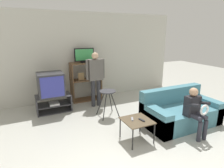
{
  "coord_description": "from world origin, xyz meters",
  "views": [
    {
      "loc": [
        -1.56,
        -1.34,
        2.0
      ],
      "look_at": [
        0.16,
        2.29,
        0.9
      ],
      "focal_mm": 30.0,
      "sensor_mm": 36.0,
      "label": 1
    }
  ],
  "objects_px": {
    "television_main": "(51,84)",
    "remote_control_white": "(132,119)",
    "couch": "(180,112)",
    "person_standing_adult": "(95,74)",
    "person_seated_child": "(195,109)",
    "snack_table": "(137,122)",
    "television_flat": "(84,56)",
    "folding_stool": "(108,95)",
    "tv_stand": "(54,103)",
    "media_shelf": "(86,81)",
    "remote_control_black": "(142,120)"
  },
  "relations": [
    {
      "from": "snack_table",
      "to": "person_seated_child",
      "type": "height_order",
      "value": "person_seated_child"
    },
    {
      "from": "television_main",
      "to": "remote_control_white",
      "type": "relative_size",
      "value": 4.39
    },
    {
      "from": "remote_control_white",
      "to": "couch",
      "type": "distance_m",
      "value": 1.35
    },
    {
      "from": "couch",
      "to": "person_standing_adult",
      "type": "bearing_deg",
      "value": 126.68
    },
    {
      "from": "media_shelf",
      "to": "person_seated_child",
      "type": "xyz_separation_m",
      "value": [
        1.3,
        -2.89,
        -0.02
      ]
    },
    {
      "from": "remote_control_black",
      "to": "person_standing_adult",
      "type": "bearing_deg",
      "value": 83.73
    },
    {
      "from": "media_shelf",
      "to": "snack_table",
      "type": "height_order",
      "value": "media_shelf"
    },
    {
      "from": "couch",
      "to": "person_seated_child",
      "type": "relative_size",
      "value": 1.72
    },
    {
      "from": "folding_stool",
      "to": "person_standing_adult",
      "type": "distance_m",
      "value": 0.84
    },
    {
      "from": "tv_stand",
      "to": "couch",
      "type": "xyz_separation_m",
      "value": [
        2.48,
        -1.92,
        0.05
      ]
    },
    {
      "from": "tv_stand",
      "to": "couch",
      "type": "relative_size",
      "value": 0.52
    },
    {
      "from": "television_main",
      "to": "remote_control_white",
      "type": "distance_m",
      "value": 2.39
    },
    {
      "from": "folding_stool",
      "to": "television_flat",
      "type": "bearing_deg",
      "value": 95.65
    },
    {
      "from": "tv_stand",
      "to": "media_shelf",
      "type": "xyz_separation_m",
      "value": [
        1.04,
        0.47,
        0.38
      ]
    },
    {
      "from": "remote_control_black",
      "to": "person_seated_child",
      "type": "distance_m",
      "value": 1.1
    },
    {
      "from": "folding_stool",
      "to": "remote_control_white",
      "type": "xyz_separation_m",
      "value": [
        -0.02,
        -1.18,
        -0.11
      ]
    },
    {
      "from": "snack_table",
      "to": "remote_control_white",
      "type": "xyz_separation_m",
      "value": [
        -0.07,
        0.06,
        0.05
      ]
    },
    {
      "from": "remote_control_white",
      "to": "television_flat",
      "type": "bearing_deg",
      "value": 121.32
    },
    {
      "from": "person_seated_child",
      "to": "remote_control_white",
      "type": "bearing_deg",
      "value": 162.68
    },
    {
      "from": "folding_stool",
      "to": "couch",
      "type": "xyz_separation_m",
      "value": [
        1.32,
        -1.04,
        -0.28
      ]
    },
    {
      "from": "media_shelf",
      "to": "remote_control_black",
      "type": "distance_m",
      "value": 2.65
    },
    {
      "from": "couch",
      "to": "tv_stand",
      "type": "bearing_deg",
      "value": 142.32
    },
    {
      "from": "media_shelf",
      "to": "person_standing_adult",
      "type": "bearing_deg",
      "value": -80.51
    },
    {
      "from": "folding_stool",
      "to": "person_seated_child",
      "type": "relative_size",
      "value": 0.68
    },
    {
      "from": "snack_table",
      "to": "television_main",
      "type": "bearing_deg",
      "value": 120.36
    },
    {
      "from": "tv_stand",
      "to": "remote_control_white",
      "type": "bearing_deg",
      "value": -60.87
    },
    {
      "from": "television_main",
      "to": "media_shelf",
      "type": "bearing_deg",
      "value": 23.17
    },
    {
      "from": "television_flat",
      "to": "folding_stool",
      "type": "height_order",
      "value": "television_flat"
    },
    {
      "from": "television_flat",
      "to": "couch",
      "type": "distance_m",
      "value": 3.02
    },
    {
      "from": "television_flat",
      "to": "remote_control_white",
      "type": "xyz_separation_m",
      "value": [
        0.12,
        -2.54,
        -0.92
      ]
    },
    {
      "from": "television_main",
      "to": "snack_table",
      "type": "xyz_separation_m",
      "value": [
        1.24,
        -2.12,
        -0.36
      ]
    },
    {
      "from": "television_main",
      "to": "couch",
      "type": "distance_m",
      "value": 3.2
    },
    {
      "from": "tv_stand",
      "to": "folding_stool",
      "type": "bearing_deg",
      "value": -37.07
    },
    {
      "from": "tv_stand",
      "to": "media_shelf",
      "type": "bearing_deg",
      "value": 24.23
    },
    {
      "from": "remote_control_black",
      "to": "person_standing_adult",
      "type": "relative_size",
      "value": 0.1
    },
    {
      "from": "snack_table",
      "to": "person_standing_adult",
      "type": "distance_m",
      "value": 2.07
    },
    {
      "from": "snack_table",
      "to": "couch",
      "type": "xyz_separation_m",
      "value": [
        1.27,
        0.19,
        -0.11
      ]
    },
    {
      "from": "person_seated_child",
      "to": "television_main",
      "type": "bearing_deg",
      "value": 134.23
    },
    {
      "from": "person_standing_adult",
      "to": "person_seated_child",
      "type": "bearing_deg",
      "value": -62.49
    },
    {
      "from": "person_seated_child",
      "to": "snack_table",
      "type": "bearing_deg",
      "value": 164.41
    },
    {
      "from": "media_shelf",
      "to": "couch",
      "type": "relative_size",
      "value": 0.69
    },
    {
      "from": "television_main",
      "to": "couch",
      "type": "height_order",
      "value": "television_main"
    },
    {
      "from": "television_main",
      "to": "media_shelf",
      "type": "xyz_separation_m",
      "value": [
        1.07,
        0.46,
        -0.14
      ]
    },
    {
      "from": "television_main",
      "to": "media_shelf",
      "type": "relative_size",
      "value": 0.54
    },
    {
      "from": "folding_stool",
      "to": "person_standing_adult",
      "type": "height_order",
      "value": "person_standing_adult"
    },
    {
      "from": "folding_stool",
      "to": "couch",
      "type": "height_order",
      "value": "couch"
    },
    {
      "from": "snack_table",
      "to": "person_standing_adult",
      "type": "height_order",
      "value": "person_standing_adult"
    },
    {
      "from": "media_shelf",
      "to": "person_seated_child",
      "type": "distance_m",
      "value": 3.17
    },
    {
      "from": "folding_stool",
      "to": "remote_control_black",
      "type": "distance_m",
      "value": 1.3
    },
    {
      "from": "folding_stool",
      "to": "snack_table",
      "type": "relative_size",
      "value": 1.27
    }
  ]
}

